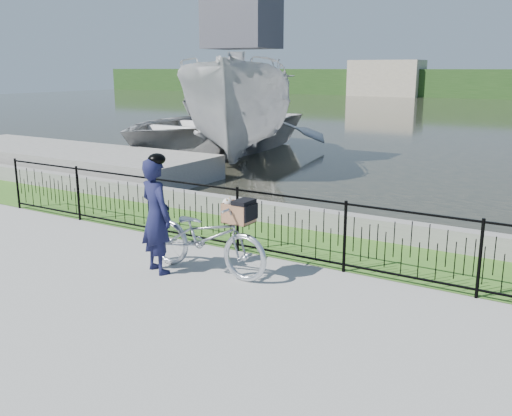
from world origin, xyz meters
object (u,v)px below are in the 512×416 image
Objects in this scene: boat_near at (242,106)px; bicycle_rig at (206,236)px; dock at (66,160)px; cyclist at (156,215)px; boat_far at (210,127)px.

bicycle_rig is at bearing -59.98° from boat_near.
boat_near reaches higher than bicycle_rig.
boat_near is at bearing 120.02° from bicycle_rig.
dock is 10.10m from cyclist.
boat_far is (-7.76, 10.74, 0.38)m from bicycle_rig.
boat_near reaches higher than dock.
dock is at bearing -132.78° from boat_near.
bicycle_rig is 1.17× the size of cyclist.
boat_far is (-2.44, 1.53, -0.93)m from boat_near.
cyclist is at bearing -32.50° from dock.
cyclist reaches higher than bicycle_rig.
boat_near is at bearing 115.86° from cyclist.
dock is 1.03× the size of boat_near.
dock is at bearing -103.96° from boat_far.
boat_far is at bearing 125.85° from bicycle_rig.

